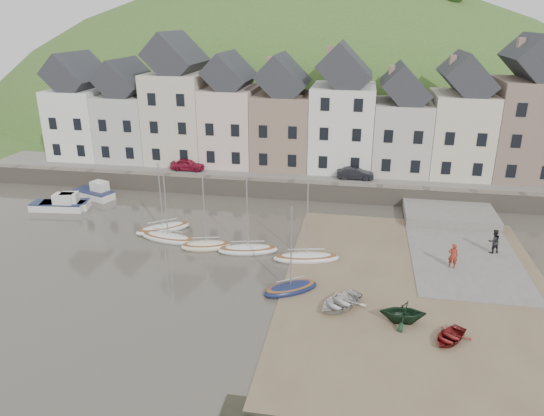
% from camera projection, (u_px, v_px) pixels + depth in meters
% --- Properties ---
extents(ground, '(160.00, 160.00, 0.00)m').
position_uv_depth(ground, '(257.00, 277.00, 35.94)').
color(ground, '#403B32').
rests_on(ground, ground).
extents(quay_land, '(90.00, 30.00, 1.50)m').
position_uv_depth(quay_land, '(308.00, 154.00, 65.13)').
color(quay_land, '#3A5C25').
rests_on(quay_land, ground).
extents(quay_street, '(70.00, 7.00, 0.10)m').
position_uv_depth(quay_street, '(296.00, 174.00, 54.27)').
color(quay_street, slate).
rests_on(quay_street, quay_land).
extents(seawall, '(70.00, 1.20, 1.80)m').
position_uv_depth(seawall, '(291.00, 190.00, 51.27)').
color(seawall, slate).
rests_on(seawall, ground).
extents(beach, '(18.00, 26.00, 0.06)m').
position_uv_depth(beach, '(417.00, 290.00, 34.12)').
color(beach, brown).
rests_on(beach, ground).
extents(slipway, '(8.00, 18.00, 0.12)m').
position_uv_depth(slipway, '(459.00, 245.00, 40.81)').
color(slipway, slate).
rests_on(slipway, ground).
extents(hillside, '(134.40, 84.00, 84.00)m').
position_uv_depth(hillside, '(296.00, 211.00, 98.37)').
color(hillside, '#3A5C25').
rests_on(hillside, ground).
extents(townhouse_terrace, '(61.05, 8.00, 13.93)m').
position_uv_depth(townhouse_terrace, '(317.00, 114.00, 55.15)').
color(townhouse_terrace, white).
rests_on(townhouse_terrace, quay_land).
extents(sailboat_0, '(5.22, 2.35, 6.32)m').
position_uv_depth(sailboat_0, '(168.00, 238.00, 41.67)').
color(sailboat_0, silver).
rests_on(sailboat_0, ground).
extents(sailboat_1, '(4.69, 4.06, 6.32)m').
position_uv_depth(sailboat_1, '(163.00, 228.00, 43.55)').
color(sailboat_1, silver).
rests_on(sailboat_1, ground).
extents(sailboat_2, '(4.24, 2.47, 6.32)m').
position_uv_depth(sailboat_2, '(206.00, 245.00, 40.27)').
color(sailboat_2, beige).
rests_on(sailboat_2, ground).
extents(sailboat_3, '(4.93, 2.49, 6.32)m').
position_uv_depth(sailboat_3, '(248.00, 249.00, 39.59)').
color(sailboat_3, silver).
rests_on(sailboat_3, ground).
extents(sailboat_4, '(5.23, 2.50, 6.32)m').
position_uv_depth(sailboat_4, '(306.00, 257.00, 38.27)').
color(sailboat_4, silver).
rests_on(sailboat_4, ground).
extents(sailboat_5, '(4.08, 3.46, 6.32)m').
position_uv_depth(sailboat_5, '(291.00, 288.00, 33.92)').
color(sailboat_5, '#151D42').
rests_on(sailboat_5, ground).
extents(motorboat_0, '(4.71, 2.77, 1.70)m').
position_uv_depth(motorboat_0, '(66.00, 203.00, 48.43)').
color(motorboat_0, silver).
rests_on(motorboat_0, ground).
extents(motorboat_1, '(5.24, 2.24, 1.70)m').
position_uv_depth(motorboat_1, '(60.00, 204.00, 48.14)').
color(motorboat_1, silver).
rests_on(motorboat_1, ground).
extents(motorboat_2, '(4.78, 3.15, 1.70)m').
position_uv_depth(motorboat_2, '(95.00, 192.00, 51.44)').
color(motorboat_2, silver).
rests_on(motorboat_2, ground).
extents(rowboat_white, '(4.04, 4.24, 0.71)m').
position_uv_depth(rowboat_white, '(340.00, 302.00, 31.95)').
color(rowboat_white, silver).
rests_on(rowboat_white, beach).
extents(rowboat_green, '(2.90, 2.54, 1.45)m').
position_uv_depth(rowboat_green, '(403.00, 312.00, 30.25)').
color(rowboat_green, black).
rests_on(rowboat_green, beach).
extents(rowboat_red, '(3.05, 3.23, 0.54)m').
position_uv_depth(rowboat_red, '(449.00, 337.00, 28.66)').
color(rowboat_red, maroon).
rests_on(rowboat_red, beach).
extents(person_red, '(0.72, 0.51, 1.89)m').
position_uv_depth(person_red, '(453.00, 256.00, 36.73)').
color(person_red, maroon).
rests_on(person_red, slipway).
extents(person_dark, '(1.14, 1.02, 1.92)m').
position_uv_depth(person_dark, '(494.00, 241.00, 39.05)').
color(person_dark, black).
rests_on(person_dark, slipway).
extents(car_left, '(3.70, 1.52, 1.26)m').
position_uv_depth(car_left, '(188.00, 165.00, 55.04)').
color(car_left, maroon).
rests_on(car_left, quay_street).
extents(car_right, '(3.74, 1.32, 1.23)m').
position_uv_depth(car_right, '(355.00, 173.00, 52.07)').
color(car_right, black).
rests_on(car_right, quay_street).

